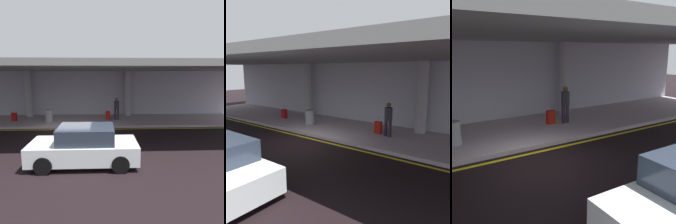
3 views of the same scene
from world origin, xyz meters
The scene contains 11 objects.
ground_plane centered at (0.00, 0.00, 0.00)m, with size 60.00×60.00×0.00m, color black.
sidewalk centered at (0.00, 3.10, 0.07)m, with size 26.00×4.20×0.15m, color #AEA1AA.
lane_stripe_yellow centered at (0.00, 0.72, 0.00)m, with size 26.00×0.14×0.01m, color yellow.
support_column_far_left centered at (-4.00, 4.62, 1.97)m, with size 0.56×0.56×3.65m, color #A7A6A9.
support_column_left_mid centered at (4.00, 4.62, 1.97)m, with size 0.56×0.56×3.65m, color #A8A4AE.
ceiling_overhang centered at (0.00, 2.60, 3.95)m, with size 28.00×13.20×0.30m, color gray.
terminal_back_wall centered at (0.00, 5.35, 1.90)m, with size 26.00×0.30×3.80m, color #B5B1C0.
traveler_with_luggage centered at (2.99, 2.93, 1.11)m, with size 0.38×0.38×1.68m.
suitcase_upright_primary centered at (-4.48, 2.78, 0.46)m, with size 0.36×0.22×0.90m.
suitcase_upright_secondary centered at (2.35, 3.15, 0.46)m, with size 0.36×0.22×0.90m.
trash_bin_steel centered at (-1.90, 2.57, 0.57)m, with size 0.56×0.56×0.85m, color gray.
Camera 2 is at (7.90, -7.52, 3.40)m, focal length 38.30 mm.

